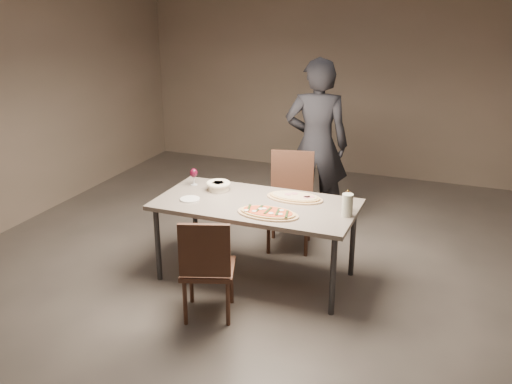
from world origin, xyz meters
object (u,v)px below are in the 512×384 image
(carafe, at_px, (347,205))
(pepper_mill_left, at_px, (347,201))
(chair_near, at_px, (207,264))
(diner, at_px, (317,145))
(chair_far, at_px, (291,194))
(ham_pizza, at_px, (295,197))
(zucchini_pizza, at_px, (268,213))
(dining_table, at_px, (256,208))
(bread_basket, at_px, (218,185))

(carafe, bearing_deg, pepper_mill_left, 102.18)
(chair_near, height_order, diner, diner)
(pepper_mill_left, height_order, chair_far, chair_far)
(ham_pizza, bearing_deg, pepper_mill_left, -19.70)
(ham_pizza, distance_m, chair_near, 1.13)
(zucchini_pizza, height_order, diner, diner)
(ham_pizza, height_order, pepper_mill_left, pepper_mill_left)
(carafe, relative_size, chair_near, 0.22)
(carafe, bearing_deg, dining_table, 179.18)
(pepper_mill_left, bearing_deg, chair_far, 135.79)
(chair_far, bearing_deg, diner, -113.61)
(chair_near, bearing_deg, dining_table, 63.36)
(bread_basket, bearing_deg, ham_pizza, 3.08)
(diner, bearing_deg, pepper_mill_left, 102.91)
(chair_near, distance_m, diner, 2.25)
(pepper_mill_left, bearing_deg, zucchini_pizza, -150.38)
(pepper_mill_left, bearing_deg, carafe, -77.82)
(zucchini_pizza, relative_size, chair_far, 0.55)
(bread_basket, height_order, carafe, carafe)
(dining_table, distance_m, pepper_mill_left, 0.82)
(dining_table, bearing_deg, bread_basket, 158.79)
(pepper_mill_left, xyz_separation_m, chair_far, (-0.75, 0.72, -0.29))
(carafe, distance_m, chair_far, 1.18)
(carafe, height_order, chair_near, carafe)
(dining_table, bearing_deg, chair_far, 86.01)
(pepper_mill_left, xyz_separation_m, diner, (-0.64, 1.27, 0.11))
(diner, bearing_deg, chair_far, 64.90)
(bread_basket, xyz_separation_m, carafe, (1.28, -0.19, 0.05))
(carafe, relative_size, diner, 0.10)
(zucchini_pizza, relative_size, bread_basket, 2.33)
(pepper_mill_left, xyz_separation_m, chair_near, (-0.91, -0.92, -0.34))
(dining_table, height_order, ham_pizza, ham_pizza)
(zucchini_pizza, height_order, bread_basket, bread_basket)
(ham_pizza, bearing_deg, bread_basket, 175.18)
(ham_pizza, xyz_separation_m, bread_basket, (-0.75, -0.04, 0.03))
(pepper_mill_left, relative_size, chair_near, 0.21)
(carafe, bearing_deg, chair_near, -139.58)
(bread_basket, bearing_deg, diner, 62.67)
(bread_basket, xyz_separation_m, pepper_mill_left, (1.26, -0.07, 0.04))
(carafe, height_order, diner, diner)
(chair_far, bearing_deg, chair_near, 72.05)
(chair_near, distance_m, chair_far, 1.65)
(bread_basket, relative_size, chair_near, 0.26)
(dining_table, relative_size, chair_far, 1.83)
(pepper_mill_left, bearing_deg, dining_table, -172.17)
(dining_table, height_order, zucchini_pizza, zucchini_pizza)
(bread_basket, xyz_separation_m, diner, (0.62, 1.20, 0.15))
(chair_near, relative_size, diner, 0.47)
(zucchini_pizza, height_order, chair_near, chair_near)
(dining_table, bearing_deg, diner, 83.11)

